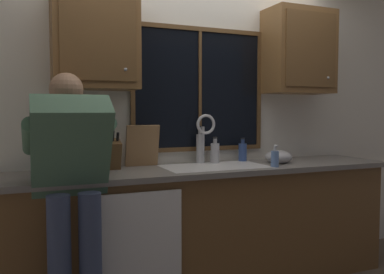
{
  "coord_description": "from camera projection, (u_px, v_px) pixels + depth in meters",
  "views": [
    {
      "loc": [
        -1.28,
        -3.07,
        1.34
      ],
      "look_at": [
        -0.13,
        -0.3,
        1.15
      ],
      "focal_mm": 37.51,
      "sensor_mm": 36.0,
      "label": 1
    }
  ],
  "objects": [
    {
      "name": "window_glass",
      "position": [
        199.0,
        89.0,
        3.32
      ],
      "size": [
        1.1,
        0.02,
        0.95
      ],
      "primitive_type": "cube",
      "color": "black"
    },
    {
      "name": "sink",
      "position": [
        214.0,
        179.0,
        3.1
      ],
      "size": [
        0.8,
        0.46,
        0.21
      ],
      "color": "silver",
      "rests_on": "lower_cabinet_run"
    },
    {
      "name": "countertop",
      "position": [
        208.0,
        169.0,
        3.06
      ],
      "size": [
        3.03,
        0.62,
        0.04
      ],
      "primitive_type": "cube",
      "color": "slate",
      "rests_on": "lower_cabinet_run"
    },
    {
      "name": "bottle_tall_clear",
      "position": [
        215.0,
        153.0,
        3.27
      ],
      "size": [
        0.07,
        0.07,
        0.21
      ],
      "color": "#B7B7BC",
      "rests_on": "countertop"
    },
    {
      "name": "mixing_bowl",
      "position": [
        279.0,
        157.0,
        3.29
      ],
      "size": [
        0.22,
        0.22,
        0.11
      ],
      "primitive_type": "ellipsoid",
      "color": "#B7B7BC",
      "rests_on": "countertop"
    },
    {
      "name": "window_mullion_center",
      "position": [
        200.0,
        89.0,
        3.31
      ],
      "size": [
        0.02,
        0.02,
        0.95
      ],
      "primitive_type": "cube",
      "color": "brown"
    },
    {
      "name": "lower_cabinet_run",
      "position": [
        207.0,
        228.0,
        3.11
      ],
      "size": [
        2.97,
        0.58,
        0.88
      ],
      "primitive_type": "cube",
      "color": "brown",
      "rests_on": "floor"
    },
    {
      "name": "upper_cabinet_right",
      "position": [
        299.0,
        52.0,
        3.48
      ],
      "size": [
        0.59,
        0.36,
        0.72
      ],
      "color": "brown"
    },
    {
      "name": "back_wall",
      "position": [
        190.0,
        120.0,
        3.38
      ],
      "size": [
        5.37,
        0.12,
        2.55
      ],
      "primitive_type": "cube",
      "color": "silver",
      "rests_on": "floor"
    },
    {
      "name": "bottle_green_glass",
      "position": [
        243.0,
        152.0,
        3.41
      ],
      "size": [
        0.07,
        0.07,
        0.2
      ],
      "color": "#334C8C",
      "rests_on": "countertop"
    },
    {
      "name": "knife_block",
      "position": [
        112.0,
        155.0,
        2.91
      ],
      "size": [
        0.12,
        0.18,
        0.32
      ],
      "color": "brown",
      "rests_on": "countertop"
    },
    {
      "name": "upper_cabinet_left",
      "position": [
        95.0,
        38.0,
        2.82
      ],
      "size": [
        0.59,
        0.36,
        0.72
      ],
      "color": "brown"
    },
    {
      "name": "dishwasher_front",
      "position": [
        137.0,
        250.0,
        2.57
      ],
      "size": [
        0.6,
        0.02,
        0.74
      ],
      "primitive_type": "cube",
      "color": "white"
    },
    {
      "name": "window_frame_right",
      "position": [
        259.0,
        91.0,
        3.53
      ],
      "size": [
        0.03,
        0.02,
        0.95
      ],
      "primitive_type": "cube",
      "color": "brown"
    },
    {
      "name": "cutting_board",
      "position": [
        142.0,
        146.0,
        3.08
      ],
      "size": [
        0.26,
        0.09,
        0.32
      ],
      "primitive_type": "cube",
      "rotation": [
        0.21,
        0.0,
        0.0
      ],
      "color": "#997047",
      "rests_on": "countertop"
    },
    {
      "name": "window_frame_bottom",
      "position": [
        200.0,
        149.0,
        3.34
      ],
      "size": [
        1.17,
        0.02,
        0.04
      ],
      "primitive_type": "cube",
      "color": "brown"
    },
    {
      "name": "bottle_amber_small",
      "position": [
        199.0,
        148.0,
        3.27
      ],
      "size": [
        0.05,
        0.05,
        0.31
      ],
      "color": "#B7B7BC",
      "rests_on": "countertop"
    },
    {
      "name": "faucet",
      "position": [
        206.0,
        132.0,
        3.24
      ],
      "size": [
        0.18,
        0.09,
        0.4
      ],
      "color": "silver",
      "rests_on": "countertop"
    },
    {
      "name": "window_frame_top",
      "position": [
        200.0,
        29.0,
        3.28
      ],
      "size": [
        1.17,
        0.02,
        0.04
      ],
      "primitive_type": "cube",
      "color": "brown"
    },
    {
      "name": "person_standing",
      "position": [
        71.0,
        175.0,
        2.36
      ],
      "size": [
        0.53,
        0.68,
        1.59
      ],
      "color": "#384260",
      "rests_on": "floor"
    },
    {
      "name": "soap_dispenser",
      "position": [
        275.0,
        158.0,
        3.06
      ],
      "size": [
        0.06,
        0.07,
        0.17
      ],
      "color": "#668CCC",
      "rests_on": "countertop"
    },
    {
      "name": "window_frame_left",
      "position": [
        133.0,
        88.0,
        3.09
      ],
      "size": [
        0.03,
        0.02,
        0.95
      ],
      "primitive_type": "cube",
      "color": "brown"
    }
  ]
}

